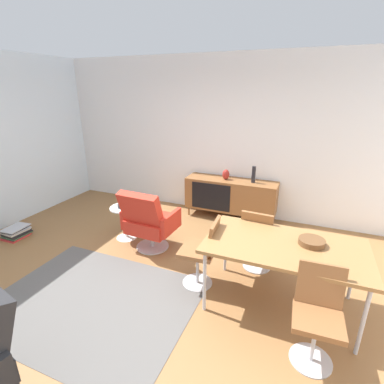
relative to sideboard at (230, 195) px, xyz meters
name	(u,v)px	position (x,y,z in m)	size (l,w,h in m)	color
ground_plane	(154,289)	(-0.28, -2.30, -0.44)	(8.32, 8.32, 0.00)	olive
wall_back	(222,137)	(-0.28, 0.30, 0.96)	(6.80, 0.12, 2.80)	white
sideboard	(230,195)	(0.00, 0.00, 0.00)	(1.60, 0.45, 0.72)	brown
vase_cobalt	(226,174)	(-0.10, 0.00, 0.37)	(0.12, 0.12, 0.18)	maroon
vase_sculptural_dark	(254,175)	(0.38, 0.00, 0.42)	(0.06, 0.06, 0.28)	black
dining_table	(285,248)	(1.10, -1.99, 0.26)	(1.60, 0.90, 0.74)	olive
wooden_bowl_on_table	(312,242)	(1.35, -1.89, 0.33)	(0.26, 0.26, 0.06)	brown
dining_chair_near_window	(203,250)	(0.21, -1.99, 0.03)	(0.45, 0.43, 0.86)	brown
dining_chair_front_right	(318,312)	(1.45, -2.55, 0.03)	(0.42, 0.44, 0.86)	brown
dining_chair_back_left	(258,237)	(0.75, -1.43, 0.03)	(0.42, 0.45, 0.86)	brown
lounge_chair_red	(149,220)	(-0.78, -1.52, 0.03)	(0.74, 0.68, 0.95)	red
side_table_round	(125,219)	(-1.31, -1.35, -0.12)	(0.44, 0.44, 0.52)	white
fruit_bowl	(124,205)	(-1.31, -1.36, 0.12)	(0.20, 0.20, 0.11)	#262628
magazine_stack	(16,232)	(-2.93, -2.01, -0.36)	(0.32, 0.40, 0.17)	red
area_rug	(93,301)	(-0.80, -2.75, -0.44)	(2.20, 1.70, 0.01)	#595654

